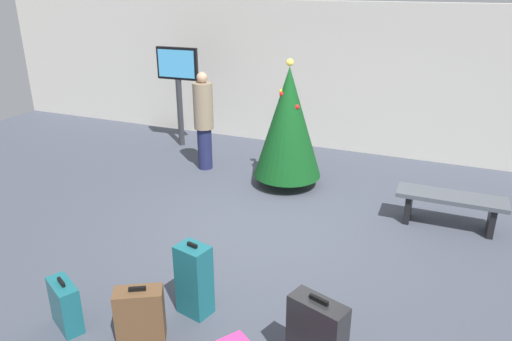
# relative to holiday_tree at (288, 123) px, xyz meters

# --- Properties ---
(ground_plane) EXTENTS (16.00, 16.00, 0.00)m
(ground_plane) POSITION_rel_holiday_tree_xyz_m (0.20, -1.51, -1.09)
(ground_plane) COLOR #424754
(back_wall) EXTENTS (16.00, 0.20, 2.86)m
(back_wall) POSITION_rel_holiday_tree_xyz_m (0.20, 2.21, 0.34)
(back_wall) COLOR beige
(back_wall) RESTS_ON ground_plane
(holiday_tree) EXTENTS (1.11, 1.11, 2.11)m
(holiday_tree) POSITION_rel_holiday_tree_xyz_m (0.00, 0.00, 0.00)
(holiday_tree) COLOR #4C3319
(holiday_tree) RESTS_ON ground_plane
(flight_info_kiosk) EXTENTS (0.87, 0.13, 2.00)m
(flight_info_kiosk) POSITION_rel_holiday_tree_xyz_m (-2.73, 1.16, 0.31)
(flight_info_kiosk) COLOR #333338
(flight_info_kiosk) RESTS_ON ground_plane
(waiting_bench) EXTENTS (1.45, 0.44, 0.48)m
(waiting_bench) POSITION_rel_holiday_tree_xyz_m (2.56, -0.52, -0.73)
(waiting_bench) COLOR #4C5159
(waiting_bench) RESTS_ON ground_plane
(traveller_0) EXTENTS (0.49, 0.49, 1.76)m
(traveller_0) POSITION_rel_holiday_tree_xyz_m (-1.64, 0.17, -0.16)
(traveller_0) COLOR #1E234C
(traveller_0) RESTS_ON ground_plane
(suitcase_1) EXTENTS (0.50, 0.42, 0.60)m
(suitcase_1) POSITION_rel_holiday_tree_xyz_m (-0.06, -4.08, -0.81)
(suitcase_1) COLOR brown
(suitcase_1) RESTS_ON ground_plane
(suitcase_2) EXTENTS (0.55, 0.37, 0.80)m
(suitcase_2) POSITION_rel_holiday_tree_xyz_m (1.60, -3.86, -0.71)
(suitcase_2) COLOR #232326
(suitcase_2) RESTS_ON ground_plane
(suitcase_3) EXTENTS (0.37, 0.31, 0.82)m
(suitcase_3) POSITION_rel_holiday_tree_xyz_m (0.22, -3.52, -0.70)
(suitcase_3) COLOR #19606B
(suitcase_3) RESTS_ON ground_plane
(suitcase_4) EXTENTS (0.46, 0.37, 0.54)m
(suitcase_4) POSITION_rel_holiday_tree_xyz_m (-0.85, -4.21, -0.84)
(suitcase_4) COLOR #19606B
(suitcase_4) RESTS_ON ground_plane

